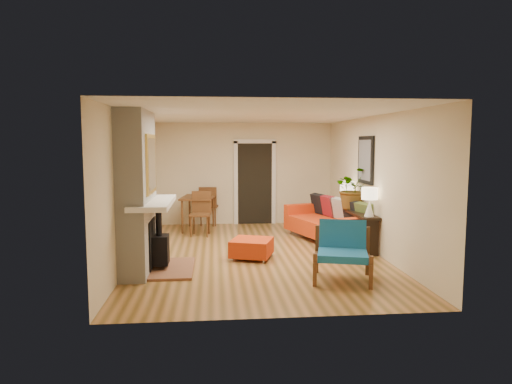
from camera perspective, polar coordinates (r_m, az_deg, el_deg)
room_shell at (r=11.22m, az=1.92°, el=1.81°), size 6.50×6.50×6.50m
fireplace at (r=7.60m, az=-14.32°, el=-0.43°), size 1.09×1.68×2.60m
sofa at (r=9.91m, az=9.66°, el=-3.72°), size 1.69×2.54×0.92m
ottoman at (r=8.34m, az=-0.55°, el=-6.92°), size 0.88×0.88×0.35m
blue_chair at (r=7.19m, az=10.75°, el=-6.85°), size 1.04×1.02×0.89m
dining_table at (r=11.03m, az=-6.83°, el=-1.39°), size 0.94×1.88×0.99m
console_table at (r=9.46m, az=12.47°, el=-3.18°), size 0.34×1.85×0.72m
lamp_near at (r=8.71m, az=14.00°, el=-0.79°), size 0.30×0.30×0.54m
lamp_far at (r=10.07m, az=11.30°, el=0.19°), size 0.30×0.30×0.54m
houseplant at (r=9.64m, az=12.01°, el=0.47°), size 0.91×0.83×0.86m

